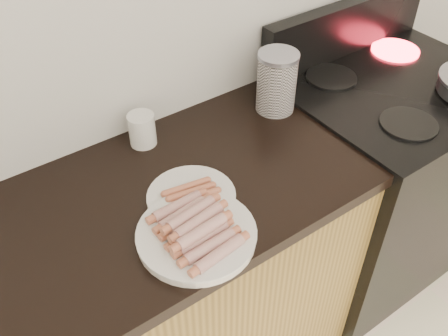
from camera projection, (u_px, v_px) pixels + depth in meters
stove at (375, 180)px, 2.04m from camera, size 0.76×0.65×0.91m
stove_panel at (346, 28)px, 1.85m from camera, size 0.76×0.06×0.20m
burner_near_left at (409, 124)px, 1.56m from camera, size 0.18×0.18×0.01m
burner_far_left at (331, 77)px, 1.76m from camera, size 0.18×0.18×0.01m
burner_far_right at (395, 50)px, 1.91m from camera, size 0.18×0.18×0.01m
main_plate at (197, 236)px, 1.22m from camera, size 0.38×0.38×0.02m
side_plate at (191, 197)px, 1.33m from camera, size 0.29×0.29×0.02m
hotdog_pile at (196, 227)px, 1.20m from camera, size 0.14×0.22×0.05m
plain_sausages at (191, 192)px, 1.31m from camera, size 0.13×0.09×0.02m
canister at (277, 82)px, 1.58m from camera, size 0.13×0.13×0.20m
mug at (142, 130)px, 1.48m from camera, size 0.10×0.10×0.10m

